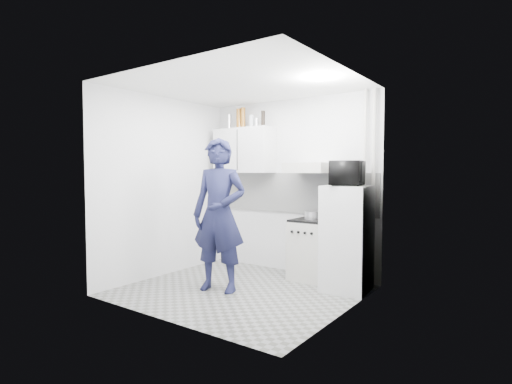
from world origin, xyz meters
The scene contains 23 objects.
floor centered at (0.00, 0.00, 0.00)m, with size 2.80×2.80×0.00m, color slate.
ceiling centered at (0.00, 0.00, 2.60)m, with size 2.80×2.80×0.00m, color white.
wall_back centered at (0.00, 1.25, 1.30)m, with size 2.80×2.80×0.00m, color silver.
wall_left centered at (-1.40, 0.00, 1.30)m, with size 2.60×2.60×0.00m, color silver.
wall_right centered at (1.40, 0.00, 1.30)m, with size 2.60×2.60×0.00m, color silver.
person centered at (-0.23, -0.14, 0.97)m, with size 0.71×0.47×1.94m, color #171938.
stove centered at (0.48, 1.00, 0.41)m, with size 0.51×0.51×0.82m, color beige.
fridge centered at (1.10, 0.80, 0.67)m, with size 0.56×0.56×1.34m, color silver.
stove_top centered at (0.48, 1.00, 0.84)m, with size 0.49×0.49×0.03m, color black.
saucepan centered at (0.48, 1.03, 0.91)m, with size 0.20×0.20×0.11m, color silver.
microwave centered at (1.10, 0.80, 1.50)m, with size 0.38×0.56×0.31m, color black.
bottle_b centered at (-1.06, 1.07, 2.32)m, with size 0.06×0.06×0.24m, color silver.
bottle_c centered at (-0.86, 1.07, 2.36)m, with size 0.08×0.08×0.31m, color brown.
bottle_d centered at (-0.77, 1.07, 2.36)m, with size 0.07×0.07×0.32m, color brown.
canister_a centered at (-0.60, 1.07, 2.30)m, with size 0.08×0.08×0.19m, color #B2B7BC.
canister_b centered at (-0.52, 1.07, 2.27)m, with size 0.07×0.07×0.14m, color silver.
bottle_e centered at (-0.39, 1.07, 2.32)m, with size 0.06×0.06×0.24m, color black.
upper_cabinet centered at (-0.75, 1.07, 1.85)m, with size 1.00×0.35×0.70m, color silver.
range_hood centered at (0.45, 1.00, 1.57)m, with size 0.60×0.50×0.14m, color beige.
backsplash centered at (0.00, 1.24, 1.20)m, with size 2.74×0.03×0.60m, color white.
pipe_a centered at (1.30, 1.17, 1.30)m, with size 0.05×0.05×2.60m, color beige.
pipe_b centered at (1.18, 1.17, 1.30)m, with size 0.04×0.04×2.60m, color beige.
ceiling_spot_fixture centered at (1.00, 0.20, 2.57)m, with size 0.10×0.10×0.02m, color white.
Camera 1 is at (3.08, -3.96, 1.52)m, focal length 28.00 mm.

